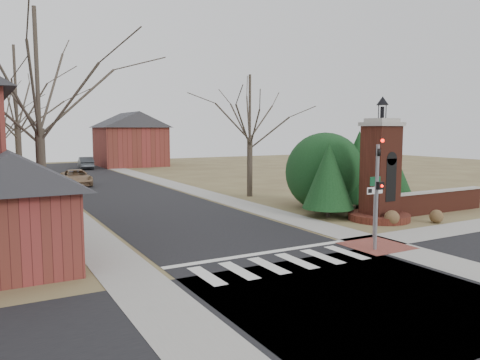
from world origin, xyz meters
TOP-DOWN VIEW (x-y plane):
  - ground at (0.00, 0.00)m, footprint 120.00×120.00m
  - main_street at (0.00, 22.00)m, footprint 8.00×70.00m
  - cross_street at (0.00, -3.00)m, footprint 120.00×8.00m
  - crosswalk_zone at (0.00, 0.80)m, footprint 8.00×2.20m
  - stop_bar at (0.00, 2.30)m, footprint 8.00×0.35m
  - sidewalk_right_main at (5.20, 22.00)m, footprint 2.00×60.00m
  - sidewalk_left at (-5.20, 22.00)m, footprint 2.00×60.00m
  - curb_apron at (4.80, 1.00)m, footprint 2.40×2.40m
  - traffic_signal_pole at (4.30, 0.57)m, footprint 0.28×0.41m
  - sign_post at (5.59, 1.99)m, footprint 0.90×0.07m
  - brick_gate_monument at (9.00, 4.99)m, footprint 3.20×3.20m
  - brick_garden_wall at (13.50, 5.00)m, footprint 7.50×0.50m
  - garage_left at (-8.52, 4.49)m, footprint 4.80×4.80m
  - house_distant_right at (7.99, 47.99)m, footprint 8.80×8.80m
  - evergreen_near at (7.20, 7.00)m, footprint 2.80×2.80m
  - evergreen_mid at (10.50, 8.20)m, footprint 3.40×3.40m
  - evergreen_far at (12.50, 7.20)m, footprint 2.40×2.40m
  - evergreen_mass at (9.00, 9.50)m, footprint 4.80×4.80m
  - bare_tree_0 at (-7.00, 9.00)m, footprint 8.05×8.05m
  - bare_tree_1 at (-7.00, 22.00)m, footprint 8.40×8.40m
  - bare_tree_2 at (-7.50, 35.00)m, footprint 7.35×7.35m
  - bare_tree_3 at (7.50, 16.00)m, footprint 7.00×7.00m
  - pickup_truck at (-2.24, 28.73)m, footprint 2.48×5.00m
  - distant_car at (1.82, 45.67)m, footprint 1.97×4.58m
  - dry_shrub_left at (8.60, 3.74)m, footprint 0.75×0.75m
  - dry_shrub_right at (11.00, 3.00)m, footprint 0.69×0.69m

SIDE VIEW (x-z plane):
  - ground at x=0.00m, z-range 0.00..0.00m
  - main_street at x=0.00m, z-range 0.00..0.01m
  - cross_street at x=0.00m, z-range 0.00..0.01m
  - crosswalk_zone at x=0.00m, z-range 0.00..0.02m
  - stop_bar at x=0.00m, z-range 0.00..0.02m
  - sidewalk_right_main at x=5.20m, z-range 0.00..0.02m
  - sidewalk_left at x=-5.20m, z-range 0.00..0.02m
  - curb_apron at x=4.80m, z-range 0.00..0.02m
  - dry_shrub_right at x=11.00m, z-range 0.00..0.69m
  - dry_shrub_left at x=8.60m, z-range 0.00..0.75m
  - brick_garden_wall at x=13.50m, z-range 0.01..1.31m
  - pickup_truck at x=-2.24m, z-range 0.00..1.36m
  - distant_car at x=1.82m, z-range 0.00..1.47m
  - evergreen_far at x=12.50m, z-range 0.25..3.55m
  - sign_post at x=5.59m, z-range 0.57..3.32m
  - brick_gate_monument at x=9.00m, z-range -1.07..5.40m
  - garage_left at x=-8.52m, z-range 0.09..4.38m
  - evergreen_near at x=7.20m, z-range 0.25..4.35m
  - evergreen_mass at x=9.00m, z-range 0.00..4.80m
  - traffic_signal_pole at x=4.30m, z-range 0.34..4.84m
  - evergreen_mid at x=10.50m, z-range 0.25..4.95m
  - house_distant_right at x=7.99m, z-range 0.00..7.30m
  - bare_tree_3 at x=7.50m, z-range 1.84..11.54m
  - bare_tree_2 at x=-7.50m, z-range 1.93..12.12m
  - bare_tree_0 at x=-7.00m, z-range 2.12..13.27m
  - bare_tree_1 at x=-7.00m, z-range 2.21..13.85m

